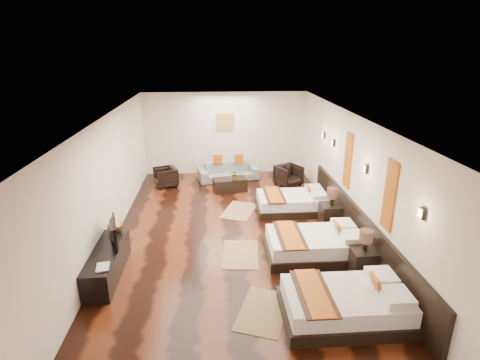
{
  "coord_description": "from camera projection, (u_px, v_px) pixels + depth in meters",
  "views": [
    {
      "loc": [
        -0.39,
        -7.97,
        4.22
      ],
      "look_at": [
        0.23,
        0.8,
        1.1
      ],
      "focal_mm": 28.27,
      "sensor_mm": 36.0,
      "label": 1
    }
  ],
  "objects": [
    {
      "name": "back_wall",
      "position": [
        225.0,
        133.0,
        12.93
      ],
      "size": [
        5.5,
        0.01,
        2.8
      ],
      "primitive_type": "cube",
      "color": "silver",
      "rests_on": "floor"
    },
    {
      "name": "orange_panel_a",
      "position": [
        390.0,
        195.0,
        6.76
      ],
      "size": [
        0.04,
        0.4,
        1.3
      ],
      "primitive_type": "cube",
      "color": "#D86014",
      "rests_on": "right_wall"
    },
    {
      "name": "nightstand_a",
      "position": [
        363.0,
        259.0,
        7.31
      ],
      "size": [
        0.48,
        0.48,
        0.95
      ],
      "color": "black",
      "rests_on": "floor"
    },
    {
      "name": "sconce_mid",
      "position": [
        366.0,
        169.0,
        7.74
      ],
      "size": [
        0.07,
        0.12,
        0.18
      ],
      "color": "black",
      "rests_on": "right_wall"
    },
    {
      "name": "armchair_left",
      "position": [
        166.0,
        177.0,
        11.97
      ],
      "size": [
        0.87,
        0.86,
        0.61
      ],
      "primitive_type": "imported",
      "rotation": [
        0.0,
        0.0,
        -1.19
      ],
      "color": "black",
      "rests_on": "floor"
    },
    {
      "name": "ceiling",
      "position": [
        232.0,
        117.0,
        7.99
      ],
      "size": [
        5.5,
        9.5,
        0.01
      ],
      "primitive_type": "cube",
      "color": "white",
      "rests_on": "floor"
    },
    {
      "name": "jute_mat_mid",
      "position": [
        241.0,
        254.0,
        8.11
      ],
      "size": [
        0.85,
        1.26,
        0.01
      ],
      "primitive_type": "cube",
      "rotation": [
        0.0,
        0.0,
        -0.08
      ],
      "color": "olive",
      "rests_on": "floor"
    },
    {
      "name": "jute_mat_far",
      "position": [
        239.0,
        211.0,
        10.25
      ],
      "size": [
        1.14,
        1.39,
        0.01
      ],
      "primitive_type": "cube",
      "rotation": [
        0.0,
        0.0,
        -0.37
      ],
      "color": "olive",
      "rests_on": "floor"
    },
    {
      "name": "armchair_right",
      "position": [
        289.0,
        176.0,
        12.03
      ],
      "size": [
        0.97,
        0.98,
        0.66
      ],
      "primitive_type": "imported",
      "rotation": [
        0.0,
        0.0,
        0.51
      ],
      "color": "black",
      "rests_on": "floor"
    },
    {
      "name": "sconce_lounge",
      "position": [
        324.0,
        135.0,
        10.65
      ],
      "size": [
        0.07,
        0.12,
        0.18
      ],
      "color": "black",
      "rests_on": "right_wall"
    },
    {
      "name": "right_wall",
      "position": [
        352.0,
        177.0,
        8.65
      ],
      "size": [
        0.01,
        9.5,
        2.8
      ],
      "primitive_type": "cube",
      "color": "silver",
      "rests_on": "floor"
    },
    {
      "name": "sofa",
      "position": [
        228.0,
        171.0,
        12.58
      ],
      "size": [
        2.08,
        1.16,
        0.57
      ],
      "primitive_type": "imported",
      "rotation": [
        0.0,
        0.0,
        0.21
      ],
      "color": "slate",
      "rests_on": "floor"
    },
    {
      "name": "jute_mat_near",
      "position": [
        263.0,
        311.0,
        6.36
      ],
      "size": [
        1.12,
        1.38,
        0.01
      ],
      "primitive_type": "cube",
      "rotation": [
        0.0,
        0.0,
        -0.35
      ],
      "color": "olive",
      "rests_on": "floor"
    },
    {
      "name": "gold_artwork",
      "position": [
        225.0,
        122.0,
        12.78
      ],
      "size": [
        0.6,
        0.04,
        0.6
      ],
      "primitive_type": "cube",
      "color": "#AD873F",
      "rests_on": "back_wall"
    },
    {
      "name": "bed_mid",
      "position": [
        315.0,
        245.0,
        7.97
      ],
      "size": [
        2.02,
        1.27,
        0.77
      ],
      "color": "black",
      "rests_on": "floor"
    },
    {
      "name": "nightstand_b",
      "position": [
        331.0,
        213.0,
        9.32
      ],
      "size": [
        0.5,
        0.5,
        0.99
      ],
      "color": "black",
      "rests_on": "floor"
    },
    {
      "name": "bed_far",
      "position": [
        293.0,
        202.0,
        10.18
      ],
      "size": [
        1.89,
        1.19,
        0.72
      ],
      "color": "black",
      "rests_on": "floor"
    },
    {
      "name": "orange_panel_b",
      "position": [
        348.0,
        160.0,
        8.83
      ],
      "size": [
        0.04,
        0.4,
        1.3
      ],
      "primitive_type": "cube",
      "color": "#D86014",
      "rests_on": "right_wall"
    },
    {
      "name": "tv_console",
      "position": [
        107.0,
        263.0,
        7.27
      ],
      "size": [
        0.5,
        1.8,
        0.55
      ],
      "primitive_type": "cube",
      "color": "black",
      "rests_on": "floor"
    },
    {
      "name": "figurine",
      "position": [
        115.0,
        224.0,
        7.87
      ],
      "size": [
        0.36,
        0.36,
        0.33
      ],
      "primitive_type": "imported",
      "rotation": [
        0.0,
        0.0,
        0.15
      ],
      "color": "brown",
      "rests_on": "tv_console"
    },
    {
      "name": "floor",
      "position": [
        233.0,
        235.0,
        8.93
      ],
      "size": [
        5.5,
        9.5,
        0.01
      ],
      "primitive_type": "cube",
      "color": "black",
      "rests_on": "ground"
    },
    {
      "name": "tv",
      "position": [
        110.0,
        233.0,
        7.35
      ],
      "size": [
        0.33,
        0.84,
        0.48
      ],
      "primitive_type": "imported",
      "rotation": [
        0.0,
        0.0,
        1.84
      ],
      "color": "black",
      "rests_on": "tv_console"
    },
    {
      "name": "table_plant",
      "position": [
        235.0,
        175.0,
        11.46
      ],
      "size": [
        0.29,
        0.27,
        0.28
      ],
      "primitive_type": "imported",
      "rotation": [
        0.0,
        0.0,
        -0.19
      ],
      "color": "#21571D",
      "rests_on": "coffee_table"
    },
    {
      "name": "coffee_table",
      "position": [
        230.0,
        185.0,
        11.62
      ],
      "size": [
        1.08,
        0.69,
        0.4
      ],
      "primitive_type": "cube",
      "rotation": [
        0.0,
        0.0,
        0.2
      ],
      "color": "black",
      "rests_on": "floor"
    },
    {
      "name": "sconce_far",
      "position": [
        333.0,
        143.0,
        9.81
      ],
      "size": [
        0.07,
        0.12,
        0.18
      ],
      "color": "black",
      "rests_on": "right_wall"
    },
    {
      "name": "sconce_near",
      "position": [
        422.0,
        213.0,
        5.67
      ],
      "size": [
        0.07,
        0.12,
        0.18
      ],
      "color": "black",
      "rests_on": "right_wall"
    },
    {
      "name": "book",
      "position": [
        96.0,
        268.0,
        6.59
      ],
      "size": [
        0.27,
        0.33,
        0.03
      ],
      "primitive_type": "imported",
      "rotation": [
        0.0,
        0.0,
        0.17
      ],
      "color": "black",
      "rests_on": "tv_console"
    },
    {
      "name": "headboard_panel",
      "position": [
        359.0,
        230.0,
        8.21
      ],
      "size": [
        0.08,
        6.6,
        0.9
      ],
      "primitive_type": "cube",
      "color": "black",
      "rests_on": "floor"
    },
    {
      "name": "left_wall",
      "position": [
        107.0,
        182.0,
        8.28
      ],
      "size": [
        0.01,
        9.5,
        2.8
      ],
      "primitive_type": "cube",
      "color": "silver",
      "rests_on": "floor"
    },
    {
      "name": "bed_near",
      "position": [
        346.0,
        304.0,
        6.14
      ],
      "size": [
        2.03,
        1.27,
        0.77
      ],
      "color": "black",
      "rests_on": "floor"
    }
  ]
}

